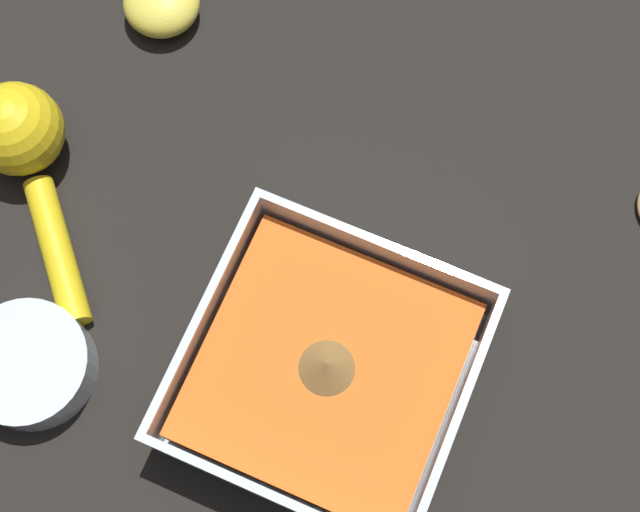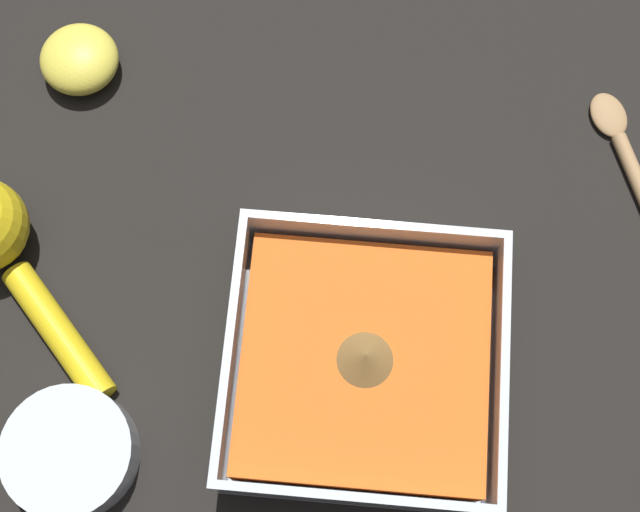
{
  "view_description": "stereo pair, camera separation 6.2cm",
  "coord_description": "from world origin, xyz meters",
  "px_view_note": "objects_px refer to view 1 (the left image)",
  "views": [
    {
      "loc": [
        0.09,
        0.07,
        0.65
      ],
      "look_at": [
        -0.09,
        -0.01,
        0.03
      ],
      "focal_mm": 50.0,
      "sensor_mm": 36.0,
      "label": 1
    },
    {
      "loc": [
        0.11,
        0.01,
        0.65
      ],
      "look_at": [
        -0.09,
        -0.01,
        0.03
      ],
      "focal_mm": 50.0,
      "sensor_mm": 36.0,
      "label": 2
    }
  ],
  "objects_px": {
    "lemon_squeezer": "(23,147)",
    "spice_bowl": "(30,365)",
    "square_dish": "(327,373)",
    "lemon_half": "(162,3)"
  },
  "relations": [
    {
      "from": "spice_bowl",
      "to": "lemon_squeezer",
      "type": "bearing_deg",
      "value": -150.94
    },
    {
      "from": "lemon_squeezer",
      "to": "spice_bowl",
      "type": "bearing_deg",
      "value": 166.28
    },
    {
      "from": "lemon_squeezer",
      "to": "lemon_half",
      "type": "xyz_separation_m",
      "value": [
        -0.16,
        0.03,
        -0.02
      ]
    },
    {
      "from": "spice_bowl",
      "to": "lemon_half",
      "type": "height_order",
      "value": "same"
    },
    {
      "from": "square_dish",
      "to": "lemon_half",
      "type": "height_order",
      "value": "square_dish"
    },
    {
      "from": "spice_bowl",
      "to": "square_dish",
      "type": "bearing_deg",
      "value": 111.27
    },
    {
      "from": "square_dish",
      "to": "spice_bowl",
      "type": "bearing_deg",
      "value": -68.73
    },
    {
      "from": "square_dish",
      "to": "lemon_half",
      "type": "relative_size",
      "value": 3.03
    },
    {
      "from": "spice_bowl",
      "to": "lemon_half",
      "type": "distance_m",
      "value": 0.31
    },
    {
      "from": "square_dish",
      "to": "lemon_squeezer",
      "type": "xyz_separation_m",
      "value": [
        -0.07,
        -0.28,
        0.01
      ]
    }
  ]
}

